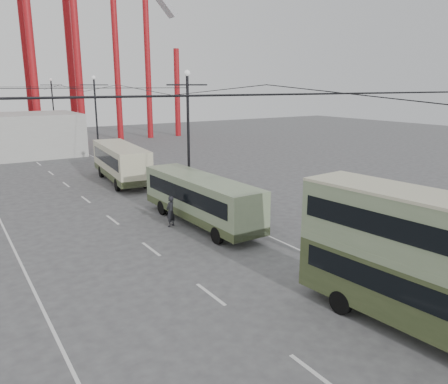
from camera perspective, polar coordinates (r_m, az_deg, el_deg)
ground at (r=15.97m, az=9.32°, el=-17.65°), size 160.00×160.00×0.00m
road_markings at (r=31.94m, az=-16.25°, el=-1.79°), size 12.52×120.00×0.01m
lamp_post_mid at (r=31.90m, az=-4.68°, el=7.26°), size 3.20×0.44×9.32m
lamp_post_far at (r=52.27m, az=-16.33°, el=9.29°), size 3.20×0.44×9.32m
lamp_post_distant at (r=73.58m, az=-21.39°, el=10.06°), size 3.20×0.44×9.32m
double_decker_bus at (r=15.94m, az=25.11°, el=-7.99°), size 3.08×9.23×4.86m
single_decker_green at (r=26.44m, az=-3.10°, el=-0.77°), size 2.62×10.37×2.92m
single_decker_cream at (r=39.08m, az=-13.34°, el=3.89°), size 3.65×10.56×3.22m
pedestrian at (r=26.32m, az=-7.00°, el=-2.51°), size 0.82×0.73×1.88m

